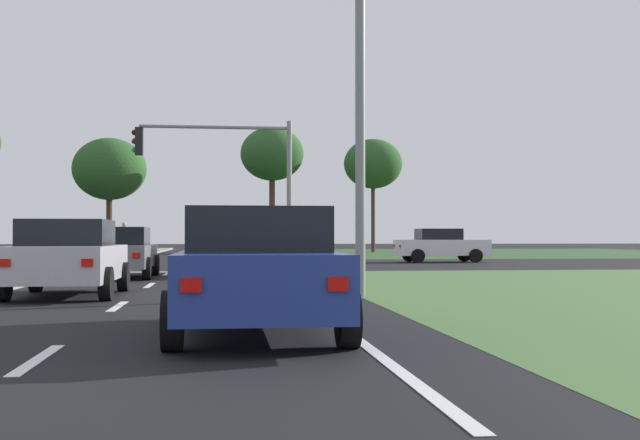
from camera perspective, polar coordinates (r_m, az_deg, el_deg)
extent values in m
plane|color=black|center=(35.10, -15.59, -3.11)|extent=(200.00, 200.00, 0.00)
cube|color=#2D4C28|center=(62.55, 11.96, -2.26)|extent=(35.00, 35.00, 0.01)
cube|color=gray|center=(59.92, -11.97, -2.25)|extent=(1.20, 36.00, 0.14)
cube|color=silver|center=(8.41, -19.35, -9.29)|extent=(0.14, 2.00, 0.01)
cube|color=silver|center=(14.30, -14.13, -5.95)|extent=(0.14, 2.00, 0.01)
cube|color=silver|center=(20.25, -11.99, -4.55)|extent=(0.14, 2.00, 0.01)
cube|color=silver|center=(26.22, -10.83, -3.78)|extent=(0.14, 2.00, 0.01)
cube|color=silver|center=(32.21, -10.10, -3.30)|extent=(0.14, 2.00, 0.01)
cube|color=silver|center=(16.79, -1.55, -5.27)|extent=(0.14, 24.00, 0.01)
cube|color=silver|center=(27.74, -9.99, -3.64)|extent=(6.40, 0.50, 0.01)
cube|color=silver|center=(30.34, -20.44, -3.37)|extent=(0.70, 2.80, 0.01)
cube|color=silver|center=(30.09, -18.31, -3.41)|extent=(0.70, 2.80, 0.01)
cube|color=silver|center=(29.89, -16.14, -3.44)|extent=(0.70, 2.80, 0.01)
cube|color=silver|center=(29.72, -13.95, -3.46)|extent=(0.70, 2.80, 0.01)
cube|color=slate|center=(24.17, -13.96, -2.49)|extent=(1.78, 4.26, 0.64)
cube|color=black|center=(24.01, -14.00, -1.12)|extent=(1.57, 1.96, 0.52)
cube|color=red|center=(22.14, -16.39, -2.43)|extent=(0.20, 0.04, 0.14)
cube|color=red|center=(21.95, -12.89, -2.46)|extent=(0.20, 0.04, 0.14)
cylinder|color=black|center=(25.65, -15.57, -3.11)|extent=(0.22, 0.64, 0.64)
cylinder|color=black|center=(25.44, -11.59, -3.15)|extent=(0.22, 0.64, 0.64)
cylinder|color=black|center=(22.96, -16.60, -3.34)|extent=(0.22, 0.64, 0.64)
cylinder|color=black|center=(22.73, -12.15, -3.38)|extent=(0.22, 0.64, 0.64)
cube|color=#BCAD8E|center=(57.25, -14.61, -1.67)|extent=(1.73, 4.34, 0.73)
cube|color=black|center=(57.40, -14.59, -1.05)|extent=(1.52, 2.00, 0.52)
cube|color=red|center=(59.34, -13.70, -1.59)|extent=(0.20, 0.04, 0.14)
cube|color=red|center=(59.51, -14.95, -1.58)|extent=(0.20, 0.04, 0.14)
cylinder|color=black|center=(55.77, -13.93, -2.06)|extent=(0.22, 0.64, 0.64)
cylinder|color=black|center=(56.01, -15.68, -2.05)|extent=(0.22, 0.64, 0.64)
cylinder|color=black|center=(58.53, -13.59, -2.02)|extent=(0.22, 0.64, 0.64)
cylinder|color=black|center=(58.75, -15.27, -2.01)|extent=(0.22, 0.64, 0.64)
cube|color=#B7B7BC|center=(17.03, -17.39, -2.92)|extent=(1.86, 4.13, 0.70)
cube|color=black|center=(16.88, -17.47, -0.86)|extent=(1.64, 1.90, 0.52)
cube|color=red|center=(15.15, -21.45, -2.85)|extent=(0.20, 0.04, 0.14)
cube|color=red|center=(14.86, -16.17, -2.92)|extent=(0.20, 0.04, 0.14)
cylinder|color=black|center=(18.53, -19.48, -3.85)|extent=(0.22, 0.64, 0.64)
cylinder|color=black|center=(18.21, -13.75, -3.93)|extent=(0.22, 0.64, 0.64)
cylinder|color=black|center=(15.96, -21.55, -4.27)|extent=(0.22, 0.64, 0.64)
cylinder|color=black|center=(15.60, -14.91, -4.39)|extent=(0.22, 0.64, 0.64)
cube|color=#A31919|center=(25.64, -6.38, -2.34)|extent=(1.78, 4.52, 0.72)
cube|color=black|center=(25.49, -6.37, -0.95)|extent=(1.57, 2.08, 0.52)
cube|color=red|center=(23.36, -7.98, -2.27)|extent=(0.20, 0.04, 0.14)
cube|color=red|center=(23.38, -4.66, -2.28)|extent=(0.20, 0.04, 0.14)
cylinder|color=black|center=(27.11, -8.29, -3.04)|extent=(0.22, 0.64, 0.64)
cylinder|color=black|center=(27.12, -4.52, -3.05)|extent=(0.22, 0.64, 0.64)
cylinder|color=black|center=(24.21, -8.46, -3.26)|extent=(0.22, 0.64, 0.64)
cylinder|color=black|center=(24.23, -4.24, -3.27)|extent=(0.22, 0.64, 0.64)
cube|color=silver|center=(38.41, 8.61, -1.94)|extent=(4.28, 1.77, 0.74)
cube|color=black|center=(38.36, 8.39, -1.00)|extent=(1.97, 1.55, 0.52)
cube|color=red|center=(38.54, 5.25, -1.84)|extent=(0.04, 0.20, 0.14)
cube|color=red|center=(37.23, 5.68, -1.86)|extent=(0.04, 0.20, 0.14)
cylinder|color=black|center=(39.64, 10.18, -2.45)|extent=(0.64, 0.22, 0.64)
cylinder|color=black|center=(37.96, 10.96, -2.50)|extent=(0.64, 0.22, 0.64)
cylinder|color=black|center=(38.93, 6.32, -2.48)|extent=(0.64, 0.22, 0.64)
cylinder|color=black|center=(37.21, 6.94, -2.54)|extent=(0.64, 0.22, 0.64)
cube|color=navy|center=(9.97, -4.56, -4.23)|extent=(1.85, 4.38, 0.70)
cube|color=black|center=(9.80, -4.52, -0.71)|extent=(1.63, 2.02, 0.52)
cube|color=red|center=(7.75, -9.12, -4.57)|extent=(0.20, 0.04, 0.14)
cube|color=red|center=(7.83, 1.28, -4.55)|extent=(0.20, 0.04, 0.14)
cylinder|color=black|center=(11.39, -9.54, -5.60)|extent=(0.22, 0.64, 0.64)
cylinder|color=black|center=(11.46, -0.20, -5.59)|extent=(0.22, 0.64, 0.64)
cylinder|color=black|center=(8.60, -10.41, -7.04)|extent=(0.22, 0.64, 0.64)
cylinder|color=black|center=(8.69, 1.98, -7.00)|extent=(0.22, 0.64, 0.64)
cylinder|color=gray|center=(28.21, -2.19, 1.71)|extent=(0.18, 0.18, 5.26)
cylinder|color=gray|center=(28.34, -7.44, 6.54)|extent=(5.17, 0.12, 0.12)
cube|color=black|center=(28.41, -12.69, 5.47)|extent=(0.26, 0.32, 0.95)
sphere|color=#360503|center=(28.47, -13.01, 6.06)|extent=(0.20, 0.20, 0.20)
sphere|color=#3A2405|center=(28.43, -13.01, 5.46)|extent=(0.20, 0.20, 0.20)
sphere|color=green|center=(28.40, -13.02, 4.86)|extent=(0.20, 0.20, 0.20)
cylinder|color=gray|center=(16.58, 2.86, 11.34)|extent=(0.20, 0.20, 9.59)
cylinder|color=#232833|center=(45.96, -13.72, -1.98)|extent=(0.16, 0.16, 0.81)
cylinder|color=#9E8966|center=(45.96, -13.72, -0.95)|extent=(0.34, 0.34, 0.84)
sphere|color=tan|center=(45.96, -13.71, -0.28)|extent=(0.24, 0.24, 0.24)
cylinder|color=#423323|center=(60.66, -14.71, -0.07)|extent=(0.43, 0.43, 4.69)
ellipsoid|color=#285123|center=(60.85, -14.69, 3.52)|extent=(5.34, 5.34, 4.54)
cylinder|color=#423323|center=(60.99, -3.42, 0.58)|extent=(0.44, 0.44, 6.18)
ellipsoid|color=#285123|center=(61.29, -3.41, 4.70)|extent=(4.79, 4.79, 4.08)
cylinder|color=#423323|center=(63.42, 3.78, 0.29)|extent=(0.31, 0.31, 5.69)
ellipsoid|color=#285123|center=(63.66, 3.78, 3.99)|extent=(4.60, 4.60, 3.91)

